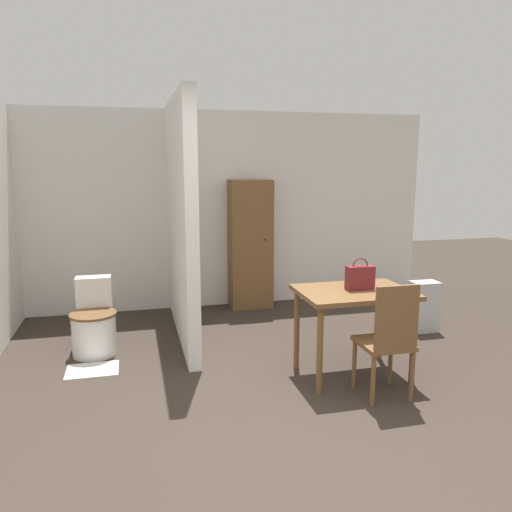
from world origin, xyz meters
The scene contains 10 objects.
ground_plane centered at (0.00, 0.00, 0.00)m, with size 16.00×16.00×0.00m, color #382D26.
wall_back centered at (0.00, 3.70, 1.25)m, with size 5.72×0.12×2.50m.
partition_wall centered at (-0.55, 2.59, 1.25)m, with size 0.12×2.10×2.50m.
dining_table centered at (0.78, 1.14, 0.67)m, with size 0.96×0.69×0.78m.
wooden_chair centered at (0.85, 0.66, 0.51)m, with size 0.39×0.39×0.95m.
toilet centered at (-1.46, 2.26, 0.28)m, with size 0.44×0.59×0.72m.
handbag centered at (0.83, 1.15, 0.88)m, with size 0.24×0.11×0.28m.
wooden_cabinet centered at (0.41, 3.46, 0.82)m, with size 0.53×0.35×1.65m.
bath_mat centered at (-1.46, 1.79, 0.01)m, with size 0.46×0.34×0.01m.
space_heater centered at (2.06, 2.05, 0.28)m, with size 0.30×0.21×0.56m.
Camera 1 is at (-1.05, -2.68, 1.84)m, focal length 35.00 mm.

